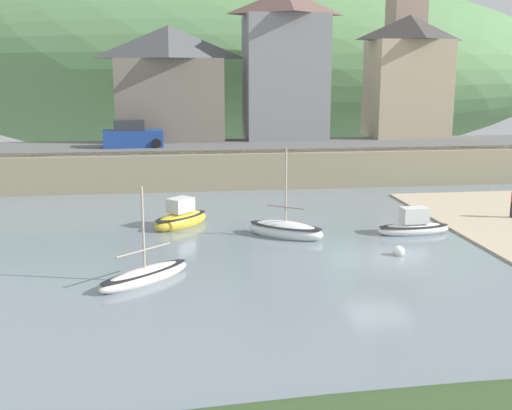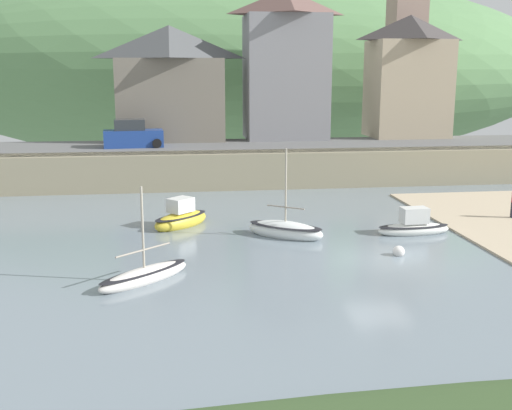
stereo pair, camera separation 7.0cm
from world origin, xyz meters
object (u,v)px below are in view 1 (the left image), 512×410
Objects in this scene: waterfront_building_left at (170,82)px; waterfront_building_right at (408,76)px; sailboat_far_left at (181,218)px; mooring_buoy at (399,252)px; sailboat_nearest_shore at (145,275)px; rowboat_small_beached at (285,230)px; church_with_spire at (406,26)px; sailboat_tall_mast at (414,227)px; parked_car_near_slipway at (132,136)px; waterfront_building_centre at (285,64)px.

waterfront_building_right is (19.02, -0.00, 0.49)m from waterfront_building_left.
waterfront_building_right is at bearing 0.65° from sailboat_far_left.
mooring_buoy is at bearing -111.02° from waterfront_building_right.
rowboat_small_beached is at bearing 0.05° from sailboat_nearest_shore.
church_with_spire is at bearing 69.65° from mooring_buoy.
waterfront_building_left is 0.90× the size of waterfront_building_right.
sailboat_tall_mast is 22.27m from parked_car_near_slipway.
church_with_spire is (11.19, 4.00, 3.21)m from waterfront_building_centre.
waterfront_building_centre is 3.03× the size of sailboat_nearest_shore.
sailboat_far_left is 0.88× the size of sailboat_nearest_shore.
waterfront_building_right reaches higher than sailboat_nearest_shore.
sailboat_nearest_shore is at bearing -126.81° from waterfront_building_right.
church_with_spire is 33.92× the size of mooring_buoy.
sailboat_tall_mast is 3.92m from mooring_buoy.
waterfront_building_centre is 21.83m from sailboat_far_left.
sailboat_tall_mast is (2.48, -21.43, -7.83)m from waterfront_building_centre.
church_with_spire reaches higher than sailboat_nearest_shore.
sailboat_nearest_shore is at bearing -144.14° from sailboat_far_left.
sailboat_far_left is at bearing -88.78° from waterfront_building_left.
church_with_spire is 29.07m from sailboat_tall_mast.
sailboat_nearest_shore is 13.66m from sailboat_tall_mast.
mooring_buoy is at bearing -69.09° from waterfront_building_left.
church_with_spire is at bearing 19.68° from waterfront_building_centre.
waterfront_building_left is 27.39m from mooring_buoy.
rowboat_small_beached reaches higher than mooring_buoy.
waterfront_building_left is 21.07m from church_with_spire.
waterfront_building_right is at bearing 11.19° from sailboat_nearest_shore.
mooring_buoy is (9.48, -24.82, -6.65)m from waterfront_building_left.
waterfront_building_right is 5.85m from church_with_spire.
parked_car_near_slipway reaches higher than rowboat_small_beached.
church_with_spire is (20.17, 4.00, 4.59)m from waterfront_building_left.
parked_car_near_slipway is (-22.89, -8.50, -8.19)m from church_with_spire.
sailboat_tall_mast is at bearing -58.99° from sailboat_far_left.
rowboat_small_beached is at bearing -76.04° from waterfront_building_left.
church_with_spire reaches higher than sailboat_far_left.
parked_car_near_slipway is (-7.97, 16.64, 2.90)m from rowboat_small_beached.
waterfront_building_right is 34.27m from sailboat_nearest_shore.
waterfront_building_left is 2.04× the size of parked_car_near_slipway.
sailboat_nearest_shore is (-10.06, -26.85, -7.94)m from waterfront_building_centre.
church_with_spire reaches higher than waterfront_building_right.
parked_car_near_slipway is at bearing 151.44° from rowboat_small_beached.
waterfront_building_left is 25.15m from sailboat_tall_mast.
parked_car_near_slipway reaches higher than sailboat_nearest_shore.
sailboat_tall_mast is (11.07, -2.93, -0.06)m from sailboat_far_left.
church_with_spire is 4.64× the size of sailboat_nearest_shore.
rowboat_small_beached is at bearing -100.00° from waterfront_building_centre.
waterfront_building_left is 2.38× the size of sailboat_tall_mast.
mooring_buoy is at bearing -88.85° from waterfront_building_centre.
church_with_spire reaches higher than waterfront_building_centre.
waterfront_building_left is 6.37m from parked_car_near_slipway.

